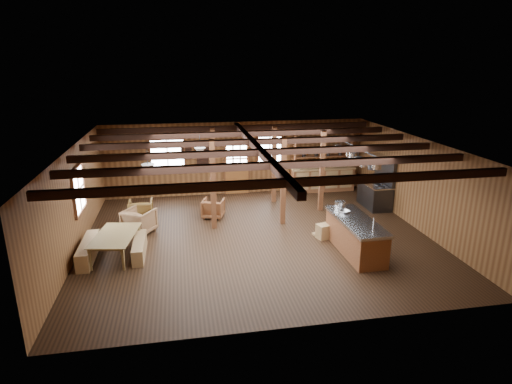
# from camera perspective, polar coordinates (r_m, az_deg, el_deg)

# --- Properties ---
(room) EXTENTS (10.04, 9.04, 2.84)m
(room) POSITION_cam_1_polar(r_m,az_deg,el_deg) (12.25, 0.22, -0.05)
(room) COLOR black
(room) RESTS_ON ground
(ceiling_joists) EXTENTS (9.80, 8.82, 0.18)m
(ceiling_joists) POSITION_cam_1_polar(r_m,az_deg,el_deg) (12.10, 0.07, 5.99)
(ceiling_joists) COLOR black
(ceiling_joists) RESTS_ON ceiling
(timber_posts) EXTENTS (3.95, 2.35, 2.80)m
(timber_posts) POSITION_cam_1_polar(r_m,az_deg,el_deg) (14.31, 0.75, 2.50)
(timber_posts) COLOR #492514
(timber_posts) RESTS_ON floor
(back_door) EXTENTS (1.02, 0.08, 2.15)m
(back_door) POSITION_cam_1_polar(r_m,az_deg,el_deg) (16.62, -2.57, 2.74)
(back_door) COLOR brown
(back_door) RESTS_ON floor
(window_back_left) EXTENTS (1.32, 0.06, 1.32)m
(window_back_left) POSITION_cam_1_polar(r_m,az_deg,el_deg) (16.34, -11.72, 4.73)
(window_back_left) COLOR white
(window_back_left) RESTS_ON wall_back
(window_back_right) EXTENTS (1.02, 0.06, 1.32)m
(window_back_right) POSITION_cam_1_polar(r_m,az_deg,el_deg) (16.69, 1.83, 5.35)
(window_back_right) COLOR white
(window_back_right) RESTS_ON wall_back
(window_left) EXTENTS (0.14, 1.24, 1.32)m
(window_left) POSITION_cam_1_polar(r_m,az_deg,el_deg) (12.80, -22.61, 0.28)
(window_left) COLOR white
(window_left) RESTS_ON wall_back
(notice_boards) EXTENTS (1.08, 0.03, 0.90)m
(notice_boards) POSITION_cam_1_polar(r_m,az_deg,el_deg) (16.33, -7.85, 5.07)
(notice_boards) COLOR beige
(notice_boards) RESTS_ON wall_back
(back_counter) EXTENTS (2.55, 0.60, 2.45)m
(back_counter) POSITION_cam_1_polar(r_m,az_deg,el_deg) (17.23, 8.83, 2.12)
(back_counter) COLOR brown
(back_counter) RESTS_ON floor
(pendant_lamps) EXTENTS (1.86, 2.36, 0.66)m
(pendant_lamps) POSITION_cam_1_polar(r_m,az_deg,el_deg) (12.81, -10.58, 4.37)
(pendant_lamps) COLOR #2F2E31
(pendant_lamps) RESTS_ON ceiling
(pot_rack) EXTENTS (0.43, 3.00, 0.45)m
(pot_rack) POSITION_cam_1_polar(r_m,az_deg,el_deg) (13.14, 13.24, 4.61)
(pot_rack) COLOR #2F2E31
(pot_rack) RESTS_ON ceiling
(kitchen_island) EXTENTS (0.92, 2.52, 1.20)m
(kitchen_island) POSITION_cam_1_polar(r_m,az_deg,el_deg) (11.97, 13.11, -5.65)
(kitchen_island) COLOR brown
(kitchen_island) RESTS_ON floor
(step_stool) EXTENTS (0.56, 0.47, 0.43)m
(step_stool) POSITION_cam_1_polar(r_m,az_deg,el_deg) (12.77, 9.10, -5.19)
(step_stool) COLOR #9A7246
(step_stool) RESTS_ON floor
(commercial_range) EXTENTS (0.78, 1.47, 1.81)m
(commercial_range) POSITION_cam_1_polar(r_m,az_deg,el_deg) (15.73, 15.76, 0.18)
(commercial_range) COLOR #2F2E31
(commercial_range) RESTS_ON floor
(dining_table) EXTENTS (1.27, 1.92, 0.63)m
(dining_table) POSITION_cam_1_polar(r_m,az_deg,el_deg) (12.03, -17.98, -6.82)
(dining_table) COLOR olive
(dining_table) RESTS_ON floor
(bench_wall) EXTENTS (0.33, 1.74, 0.48)m
(bench_wall) POSITION_cam_1_polar(r_m,az_deg,el_deg) (12.19, -21.46, -7.25)
(bench_wall) COLOR #9A7246
(bench_wall) RESTS_ON floor
(bench_aisle) EXTENTS (0.29, 1.55, 0.43)m
(bench_aisle) POSITION_cam_1_polar(r_m,az_deg,el_deg) (12.00, -15.27, -7.15)
(bench_aisle) COLOR #9A7246
(bench_aisle) RESTS_ON floor
(armchair_a) EXTENTS (0.75, 0.77, 0.70)m
(armchair_a) POSITION_cam_1_polar(r_m,az_deg,el_deg) (14.42, -15.10, -2.36)
(armchair_a) COLOR brown
(armchair_a) RESTS_ON floor
(armchair_b) EXTENTS (0.85, 0.87, 0.63)m
(armchair_b) POSITION_cam_1_polar(r_m,az_deg,el_deg) (14.28, -5.72, -2.17)
(armchair_b) COLOR brown
(armchair_b) RESTS_ON floor
(armchair_c) EXTENTS (1.12, 1.13, 0.75)m
(armchair_c) POSITION_cam_1_polar(r_m,az_deg,el_deg) (13.41, -15.30, -3.75)
(armchair_c) COLOR brown
(armchair_c) RESTS_ON floor
(counter_pot) EXTENTS (0.31, 0.31, 0.18)m
(counter_pot) POSITION_cam_1_polar(r_m,az_deg,el_deg) (12.61, 11.14, -1.64)
(counter_pot) COLOR silver
(counter_pot) RESTS_ON kitchen_island
(bowl) EXTENTS (0.35, 0.35, 0.07)m
(bowl) POSITION_cam_1_polar(r_m,az_deg,el_deg) (12.22, 11.75, -2.58)
(bowl) COLOR silver
(bowl) RESTS_ON kitchen_island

